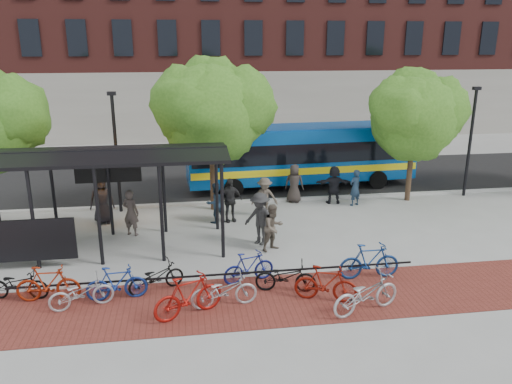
{
  "coord_description": "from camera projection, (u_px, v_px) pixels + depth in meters",
  "views": [
    {
      "loc": [
        -4.18,
        -17.54,
        7.07
      ],
      "look_at": [
        -1.54,
        0.36,
        1.6
      ],
      "focal_mm": 35.0,
      "sensor_mm": 36.0,
      "label": 1
    }
  ],
  "objects": [
    {
      "name": "ground",
      "position": [
        297.0,
        233.0,
        19.24
      ],
      "size": [
        160.0,
        160.0,
        0.0
      ],
      "primitive_type": "plane",
      "color": "#9E9E99",
      "rests_on": "ground"
    },
    {
      "name": "asphalt_street",
      "position": [
        264.0,
        179.0,
        26.82
      ],
      "size": [
        160.0,
        8.0,
        0.01
      ],
      "primitive_type": "cube",
      "color": "black",
      "rests_on": "ground"
    },
    {
      "name": "curb",
      "position": [
        278.0,
        200.0,
        23.01
      ],
      "size": [
        160.0,
        0.25,
        0.12
      ],
      "primitive_type": "cube",
      "color": "#B7B7B2",
      "rests_on": "ground"
    },
    {
      "name": "brick_strip",
      "position": [
        267.0,
        300.0,
        14.23
      ],
      "size": [
        24.0,
        3.0,
        0.01
      ],
      "primitive_type": "cube",
      "color": "maroon",
      "rests_on": "ground"
    },
    {
      "name": "bike_rack_rail",
      "position": [
        220.0,
        288.0,
        14.9
      ],
      "size": [
        12.0,
        0.05,
        0.95
      ],
      "primitive_type": "cube",
      "color": "black",
      "rests_on": "ground"
    },
    {
      "name": "building_brick",
      "position": [
        346.0,
        6.0,
        42.36
      ],
      "size": [
        55.0,
        14.0,
        20.0
      ],
      "primitive_type": "cube",
      "color": "maroon",
      "rests_on": "ground"
    },
    {
      "name": "bus_shelter",
      "position": [
        66.0,
        168.0,
        16.79
      ],
      "size": [
        10.6,
        3.07,
        3.6
      ],
      "color": "black",
      "rests_on": "ground"
    },
    {
      "name": "tree_b",
      "position": [
        213.0,
        107.0,
        20.72
      ],
      "size": [
        5.15,
        4.2,
        6.47
      ],
      "color": "#382619",
      "rests_on": "ground"
    },
    {
      "name": "tree_c",
      "position": [
        416.0,
        113.0,
        22.09
      ],
      "size": [
        4.66,
        3.8,
        5.92
      ],
      "color": "#382619",
      "rests_on": "ground"
    },
    {
      "name": "lamp_post_left",
      "position": [
        116.0,
        149.0,
        20.88
      ],
      "size": [
        0.35,
        0.2,
        5.12
      ],
      "color": "black",
      "rests_on": "ground"
    },
    {
      "name": "lamp_post_right",
      "position": [
        470.0,
        139.0,
        23.11
      ],
      "size": [
        0.35,
        0.2,
        5.12
      ],
      "color": "black",
      "rests_on": "ground"
    },
    {
      "name": "bus",
      "position": [
        301.0,
        152.0,
        24.94
      ],
      "size": [
        11.49,
        3.18,
        3.07
      ],
      "rotation": [
        0.0,
        0.0,
        0.06
      ],
      "color": "#084795",
      "rests_on": "ground"
    },
    {
      "name": "bike_0",
      "position": [
        18.0,
        284.0,
        14.17
      ],
      "size": [
        1.81,
        0.86,
        0.91
      ],
      "primitive_type": "imported",
      "rotation": [
        0.0,
        0.0,
        1.42
      ],
      "color": "black",
      "rests_on": "ground"
    },
    {
      "name": "bike_1",
      "position": [
        48.0,
        284.0,
        14.02
      ],
      "size": [
        1.82,
        0.6,
        1.08
      ],
      "primitive_type": "imported",
      "rotation": [
        0.0,
        0.0,
        1.52
      ],
      "color": "maroon",
      "rests_on": "ground"
    },
    {
      "name": "bike_2",
      "position": [
        81.0,
        293.0,
        13.7
      ],
      "size": [
        1.83,
        1.03,
        0.91
      ],
      "primitive_type": "imported",
      "rotation": [
        0.0,
        0.0,
        1.83
      ],
      "color": "#A5A4A7",
      "rests_on": "ground"
    },
    {
      "name": "bike_3",
      "position": [
        117.0,
        283.0,
        14.11
      ],
      "size": [
        1.74,
        0.61,
        1.03
      ],
      "primitive_type": "imported",
      "rotation": [
        0.0,
        0.0,
        1.64
      ],
      "color": "navy",
      "rests_on": "ground"
    },
    {
      "name": "bike_4",
      "position": [
        156.0,
        277.0,
        14.62
      ],
      "size": [
        1.8,
        1.26,
        0.9
      ],
      "primitive_type": "imported",
      "rotation": [
        0.0,
        0.0,
        2.0
      ],
      "color": "black",
      "rests_on": "ground"
    },
    {
      "name": "bike_5",
      "position": [
        188.0,
        296.0,
        13.24
      ],
      "size": [
        2.04,
        1.32,
        1.19
      ],
      "primitive_type": "imported",
      "rotation": [
        0.0,
        0.0,
        1.99
      ],
      "color": "maroon",
      "rests_on": "ground"
    },
    {
      "name": "bike_6",
      "position": [
        224.0,
        291.0,
        13.74
      ],
      "size": [
        1.93,
        0.88,
        0.98
      ],
      "primitive_type": "imported",
      "rotation": [
        0.0,
        0.0,
        1.7
      ],
      "color": "#A7A7A9",
      "rests_on": "ground"
    },
    {
      "name": "bike_7",
      "position": [
        249.0,
        267.0,
        15.15
      ],
      "size": [
        1.71,
        0.89,
        0.99
      ],
      "primitive_type": "imported",
      "rotation": [
        0.0,
        0.0,
        1.84
      ],
      "color": "navy",
      "rests_on": "ground"
    },
    {
      "name": "bike_8",
      "position": [
        286.0,
        277.0,
        14.61
      ],
      "size": [
        1.87,
        0.96,
        0.93
      ],
      "primitive_type": "imported",
      "rotation": [
        0.0,
        0.0,
        1.37
      ],
      "color": "black",
      "rests_on": "ground"
    },
    {
      "name": "bike_9",
      "position": [
        326.0,
        284.0,
        14.04
      ],
      "size": [
        1.84,
        1.08,
        1.07
      ],
      "primitive_type": "imported",
      "rotation": [
        0.0,
        0.0,
        1.22
      ],
      "color": "maroon",
      "rests_on": "ground"
    },
    {
      "name": "bike_10",
      "position": [
        366.0,
        294.0,
        13.44
      ],
      "size": [
        2.23,
        1.36,
        1.11
      ],
      "primitive_type": "imported",
      "rotation": [
        0.0,
        0.0,
        1.89
      ],
      "color": "#A3A3A5",
      "rests_on": "ground"
    },
    {
      "name": "bike_11",
      "position": [
        369.0,
        261.0,
        15.37
      ],
      "size": [
        1.92,
        0.54,
        1.15
      ],
      "primitive_type": "imported",
      "rotation": [
        0.0,
        0.0,
        1.57
      ],
      "color": "navy",
      "rests_on": "ground"
    },
    {
      "name": "pedestrian_0",
      "position": [
        102.0,
        200.0,
        20.02
      ],
      "size": [
        1.02,
        0.72,
        1.97
      ],
      "primitive_type": "imported",
      "rotation": [
        0.0,
        0.0,
        0.1
      ],
      "color": "black",
      "rests_on": "ground"
    },
    {
      "name": "pedestrian_1",
      "position": [
        131.0,
        213.0,
        18.77
      ],
      "size": [
        0.78,
        0.68,
        1.79
      ],
      "primitive_type": "imported",
      "rotation": [
        0.0,
        0.0,
        2.67
      ],
      "color": "#453C37",
      "rests_on": "ground"
    },
    {
      "name": "pedestrian_2",
      "position": [
        215.0,
        203.0,
        20.11
      ],
      "size": [
        1.01,
        0.93,
        1.67
      ],
      "primitive_type": "imported",
      "rotation": [
        0.0,
        0.0,
        3.62
      ],
      "color": "#1C3043",
      "rests_on": "ground"
    },
    {
      "name": "pedestrian_3",
      "position": [
        265.0,
        197.0,
        20.77
      ],
      "size": [
        1.17,
        0.78,
        1.69
      ],
      "primitive_type": "imported",
      "rotation": [
        0.0,
        0.0,
        -0.15
      ],
      "color": "#51473C",
      "rests_on": "ground"
    },
    {
      "name": "pedestrian_4",
      "position": [
        230.0,
        200.0,
        20.21
      ],
      "size": [
        1.14,
        0.67,
        1.82
      ],
      "primitive_type": "imported",
      "rotation": [
        0.0,
        0.0,
        6.51
      ],
      "color": "#242424",
      "rests_on": "ground"
    },
    {
      "name": "pedestrian_5",
      "position": [
        334.0,
        185.0,
        22.53
      ],
      "size": [
        1.66,
        0.69,
        1.74
      ],
      "primitive_type": "imported",
      "rotation": [
        0.0,
        0.0,
        3.03
      ],
      "color": "black",
      "rests_on": "ground"
    },
    {
      "name": "pedestrian_6",
      "position": [
        294.0,
        183.0,
        22.69
      ],
      "size": [
        1.0,
        0.82,
        1.76
      ],
      "primitive_type": "imported",
      "rotation": [
        0.0,
        0.0,
        2.79
      ],
      "color": "#362F2B",
      "rests_on": "ground"
    },
    {
      "name": "pedestrian_7",
      "position": [
        355.0,
        188.0,
        22.22
      ],
      "size": [
        0.71,
        0.62,
        1.65
      ],
      "primitive_type": "imported",
      "rotation": [
        0.0,
        0.0,
        3.59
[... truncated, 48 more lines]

